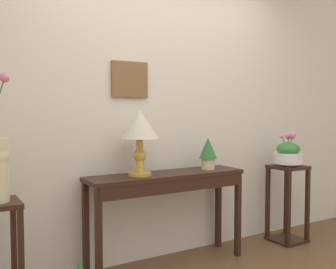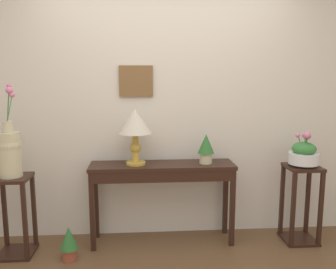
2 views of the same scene
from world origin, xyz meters
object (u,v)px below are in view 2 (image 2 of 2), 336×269
Objects in this scene: potted_plant_floor at (69,242)px; pedestal_stand_right at (301,204)px; console_table at (162,176)px; pedestal_stand_left at (14,216)px; flower_vase_tall_left at (10,150)px; potted_plant_on_console at (206,147)px; planter_bowl_wide_right at (304,153)px; table_lamp at (135,125)px.

pedestal_stand_right is at bearing 5.52° from potted_plant_floor.
pedestal_stand_left is (-1.35, -0.14, -0.30)m from console_table.
flower_vase_tall_left is 1.07× the size of pedestal_stand_right.
potted_plant_on_console reaches higher than pedestal_stand_right.
flower_vase_tall_left is at bearing -174.14° from console_table.
console_table is 4.86× the size of potted_plant_on_console.
planter_bowl_wide_right is at bearing -91.72° from pedestal_stand_right.
planter_bowl_wide_right is at bearing 5.49° from potted_plant_floor.
potted_plant_floor is at bearing -174.48° from pedestal_stand_right.
table_lamp reaches higher than pedestal_stand_right.
potted_plant_on_console is at bearing -0.86° from table_lamp.
planter_bowl_wide_right reaches higher than potted_plant_on_console.
console_table is at bearing 177.17° from planter_bowl_wide_right.
pedestal_stand_left is (-1.76, -0.15, -0.58)m from potted_plant_on_console.
planter_bowl_wide_right reaches higher than potted_plant_floor.
flower_vase_tall_left reaches higher than pedestal_stand_right.
pedestal_stand_left is 0.96× the size of pedestal_stand_right.
pedestal_stand_left is at bearing 143.51° from flower_vase_tall_left.
pedestal_stand_left is 2.69m from pedestal_stand_right.
flower_vase_tall_left is at bearing -178.48° from planter_bowl_wide_right.
potted_plant_on_console is 0.37× the size of pedestal_stand_right.
pedestal_stand_left is 0.61m from flower_vase_tall_left.
potted_plant_floor is (-2.19, -0.21, -0.72)m from planter_bowl_wide_right.
pedestal_stand_right is at bearing 1.53° from pedestal_stand_left.
console_table is 4.47× the size of potted_plant_floor.
table_lamp is at bearing 8.36° from flower_vase_tall_left.
potted_plant_on_console is 1.51m from potted_plant_floor.
potted_plant_on_console is (0.42, 0.01, 0.27)m from console_table.
pedestal_stand_right is (2.69, 0.07, -0.60)m from flower_vase_tall_left.
flower_vase_tall_left reaches higher than console_table.
flower_vase_tall_left is (-1.09, -0.16, -0.19)m from table_lamp.
planter_bowl_wide_right is (0.93, -0.08, -0.06)m from potted_plant_on_console.
pedestal_stand_right is at bearing 1.55° from flower_vase_tall_left.
table_lamp reaches higher than potted_plant_on_console.
pedestal_stand_right reaches higher than potted_plant_floor.
pedestal_stand_left is at bearing -178.49° from planter_bowl_wide_right.
potted_plant_on_console is 0.35× the size of flower_vase_tall_left.
console_table is 1.38m from pedestal_stand_right.
pedestal_stand_left is 0.56m from potted_plant_floor.
potted_plant_floor is at bearing -15.49° from flower_vase_tall_left.
console_table is at bearing 177.21° from pedestal_stand_right.
flower_vase_tall_left is 2.76m from pedestal_stand_right.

